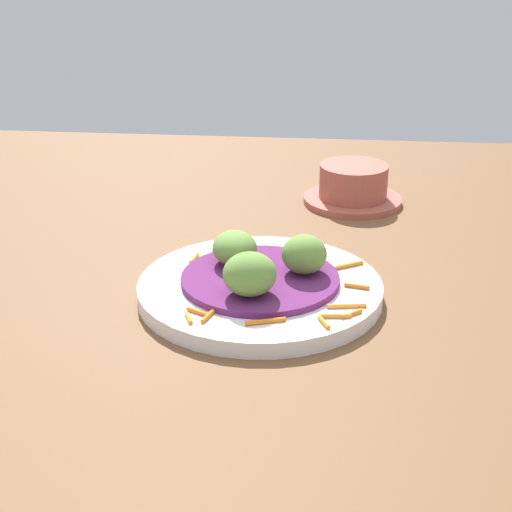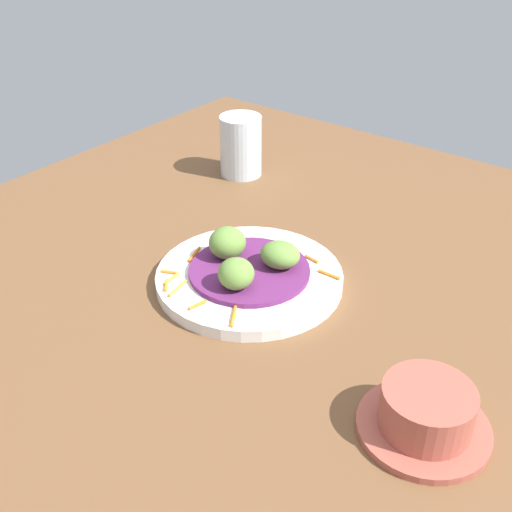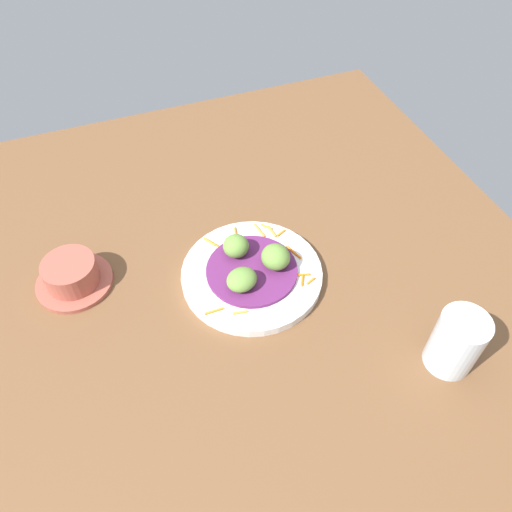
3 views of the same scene
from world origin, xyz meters
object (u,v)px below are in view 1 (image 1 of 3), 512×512
(guac_scoop_right, at_px, (304,254))
(guac_scoop_left, at_px, (235,248))
(guac_scoop_center, at_px, (250,274))
(terracotta_bowl, at_px, (353,187))
(main_plate, at_px, (263,290))

(guac_scoop_right, bearing_deg, guac_scoop_left, 78.29)
(guac_scoop_left, xyz_separation_m, guac_scoop_center, (-0.07, -0.02, 0.00))
(guac_scoop_left, xyz_separation_m, guac_scoop_right, (-0.01, -0.07, 0.00))
(guac_scoop_left, height_order, guac_scoop_center, guac_scoop_center)
(guac_scoop_left, bearing_deg, guac_scoop_right, -101.71)
(guac_scoop_center, height_order, terracotta_bowl, guac_scoop_center)
(guac_scoop_right, bearing_deg, main_plate, 108.29)
(guac_scoop_right, bearing_deg, terracotta_bowl, -10.82)
(guac_scoop_center, bearing_deg, guac_scoop_left, 18.29)
(main_plate, bearing_deg, terracotta_bowl, -17.75)
(guac_scoop_right, bearing_deg, guac_scoop_center, 138.29)
(guac_scoop_center, bearing_deg, main_plate, -11.71)
(main_plate, distance_m, guac_scoop_left, 0.05)
(main_plate, height_order, guac_scoop_center, guac_scoop_center)
(guac_scoop_left, relative_size, terracotta_bowl, 0.40)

